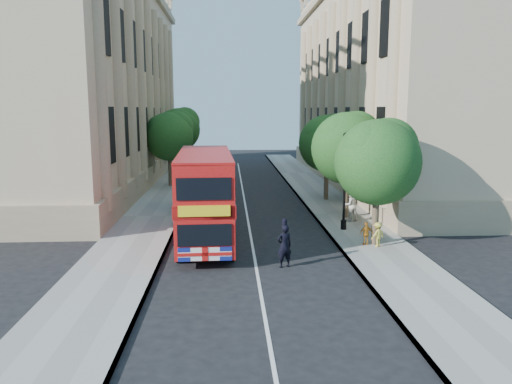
{
  "coord_description": "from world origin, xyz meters",
  "views": [
    {
      "loc": [
        -1.09,
        -19.67,
        6.48
      ],
      "look_at": [
        0.28,
        5.29,
        2.3
      ],
      "focal_mm": 35.0,
      "sensor_mm": 36.0,
      "label": 1
    }
  ],
  "objects": [
    {
      "name": "tree_right_mid",
      "position": [
        5.84,
        9.03,
        4.45
      ],
      "size": [
        4.2,
        4.2,
        6.37
      ],
      "color": "#473828",
      "rests_on": "ground"
    },
    {
      "name": "building_left",
      "position": [
        -13.8,
        24.0,
        9.0
      ],
      "size": [
        12.0,
        38.0,
        18.0
      ],
      "primitive_type": "cube",
      "color": "tan",
      "rests_on": "ground"
    },
    {
      "name": "woman_pedestrian",
      "position": [
        5.83,
        7.95,
        1.06
      ],
      "size": [
        1.07,
        0.93,
        1.88
      ],
      "primitive_type": "imported",
      "rotation": [
        0.0,
        0.0,
        3.41
      ],
      "color": "beige",
      "rests_on": "pavement_right"
    },
    {
      "name": "tree_right_far",
      "position": [
        5.84,
        15.03,
        4.31
      ],
      "size": [
        4.0,
        4.0,
        6.15
      ],
      "color": "#473828",
      "rests_on": "ground"
    },
    {
      "name": "tree_left_far",
      "position": [
        -5.96,
        22.03,
        4.44
      ],
      "size": [
        4.0,
        4.0,
        6.3
      ],
      "color": "#473828",
      "rests_on": "ground"
    },
    {
      "name": "tree_left_back",
      "position": [
        -5.96,
        30.03,
        4.71
      ],
      "size": [
        4.2,
        4.2,
        6.65
      ],
      "color": "#473828",
      "rests_on": "ground"
    },
    {
      "name": "lamp_post",
      "position": [
        5.0,
        6.0,
        2.51
      ],
      "size": [
        0.32,
        0.32,
        5.16
      ],
      "color": "black",
      "rests_on": "pavement_right"
    },
    {
      "name": "pavement_right",
      "position": [
        5.75,
        10.0,
        0.06
      ],
      "size": [
        3.5,
        80.0,
        0.12
      ],
      "primitive_type": "cube",
      "color": "gray",
      "rests_on": "ground"
    },
    {
      "name": "tree_right_near",
      "position": [
        5.84,
        3.03,
        4.25
      ],
      "size": [
        4.0,
        4.0,
        6.08
      ],
      "color": "#473828",
      "rests_on": "ground"
    },
    {
      "name": "double_decker_bus",
      "position": [
        -2.26,
        4.33,
        2.39
      ],
      "size": [
        2.85,
        9.44,
        4.32
      ],
      "rotation": [
        0.0,
        0.0,
        0.04
      ],
      "color": "#AC0E0B",
      "rests_on": "ground"
    },
    {
      "name": "ground",
      "position": [
        0.0,
        0.0,
        0.0
      ],
      "size": [
        120.0,
        120.0,
        0.0
      ],
      "primitive_type": "plane",
      "color": "black",
      "rests_on": "ground"
    },
    {
      "name": "pavement_left",
      "position": [
        -5.75,
        10.0,
        0.06
      ],
      "size": [
        3.5,
        80.0,
        0.12
      ],
      "primitive_type": "cube",
      "color": "gray",
      "rests_on": "ground"
    },
    {
      "name": "child_a",
      "position": [
        5.35,
        2.88,
        0.67
      ],
      "size": [
        0.67,
        0.34,
        1.09
      ],
      "primitive_type": "imported",
      "rotation": [
        0.0,
        0.0,
        3.26
      ],
      "color": "#C07A22",
      "rests_on": "pavement_right"
    },
    {
      "name": "child_b",
      "position": [
        5.81,
        2.57,
        0.7
      ],
      "size": [
        0.86,
        0.74,
        1.15
      ],
      "primitive_type": "imported",
      "rotation": [
        0.0,
        0.0,
        3.65
      ],
      "color": "gold",
      "rests_on": "pavement_right"
    },
    {
      "name": "building_right",
      "position": [
        13.8,
        24.0,
        9.0
      ],
      "size": [
        12.0,
        38.0,
        18.0
      ],
      "primitive_type": "cube",
      "color": "tan",
      "rests_on": "ground"
    },
    {
      "name": "police_constable",
      "position": [
        1.16,
        0.11,
        0.9
      ],
      "size": [
        0.76,
        0.62,
        1.8
      ],
      "primitive_type": "imported",
      "rotation": [
        0.0,
        0.0,
        3.46
      ],
      "color": "black",
      "rests_on": "ground"
    },
    {
      "name": "box_van",
      "position": [
        -2.72,
        13.01,
        1.5
      ],
      "size": [
        2.61,
        5.52,
        3.06
      ],
      "rotation": [
        0.0,
        0.0,
        0.08
      ],
      "color": "black",
      "rests_on": "ground"
    }
  ]
}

